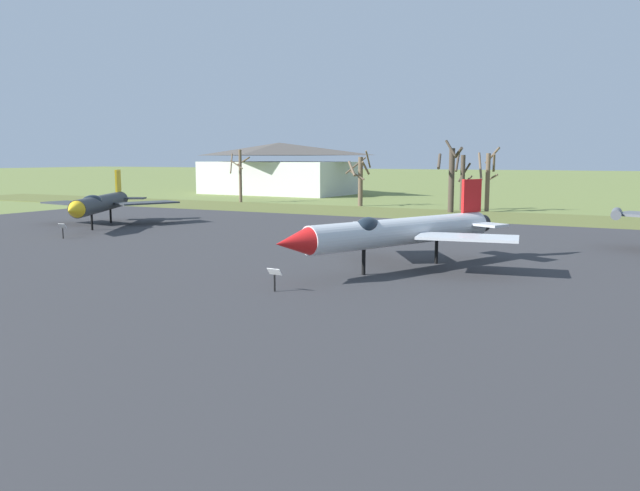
{
  "coord_description": "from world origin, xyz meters",
  "views": [
    {
      "loc": [
        18.81,
        -7.12,
        5.69
      ],
      "look_at": [
        5.64,
        18.37,
        1.72
      ],
      "focal_mm": 35.68,
      "sensor_mm": 36.0,
      "label": 1
    }
  ],
  "objects_px": {
    "jet_fighter_rear_center": "(100,203)",
    "visitor_building": "(279,169)",
    "info_placard_rear_center": "(63,229)",
    "info_placard_front_left": "(275,277)",
    "jet_fighter_front_left": "(398,231)"
  },
  "relations": [
    {
      "from": "jet_fighter_front_left",
      "to": "jet_fighter_rear_center",
      "type": "height_order",
      "value": "jet_fighter_rear_center"
    },
    {
      "from": "info_placard_front_left",
      "to": "visitor_building",
      "type": "bearing_deg",
      "value": 120.78
    },
    {
      "from": "visitor_building",
      "to": "jet_fighter_rear_center",
      "type": "bearing_deg",
      "value": -75.81
    },
    {
      "from": "visitor_building",
      "to": "jet_fighter_front_left",
      "type": "bearing_deg",
      "value": -54.2
    },
    {
      "from": "jet_fighter_front_left",
      "to": "info_placard_rear_center",
      "type": "height_order",
      "value": "jet_fighter_front_left"
    },
    {
      "from": "info_placard_front_left",
      "to": "visitor_building",
      "type": "distance_m",
      "value": 75.17
    },
    {
      "from": "info_placard_rear_center",
      "to": "visitor_building",
      "type": "height_order",
      "value": "visitor_building"
    },
    {
      "from": "jet_fighter_rear_center",
      "to": "info_placard_rear_center",
      "type": "height_order",
      "value": "jet_fighter_rear_center"
    },
    {
      "from": "jet_fighter_front_left",
      "to": "info_placard_rear_center",
      "type": "relative_size",
      "value": 12.2
    },
    {
      "from": "info_placard_front_left",
      "to": "info_placard_rear_center",
      "type": "relative_size",
      "value": 0.94
    },
    {
      "from": "info_placard_rear_center",
      "to": "visitor_building",
      "type": "distance_m",
      "value": 58.34
    },
    {
      "from": "jet_fighter_rear_center",
      "to": "info_placard_rear_center",
      "type": "xyz_separation_m",
      "value": [
        3.41,
        -6.79,
        -1.28
      ]
    },
    {
      "from": "info_placard_rear_center",
      "to": "visitor_building",
      "type": "xyz_separation_m",
      "value": [
        -15.86,
        56.05,
        3.2
      ]
    },
    {
      "from": "jet_fighter_rear_center",
      "to": "visitor_building",
      "type": "xyz_separation_m",
      "value": [
        -12.45,
        49.26,
        1.92
      ]
    },
    {
      "from": "jet_fighter_rear_center",
      "to": "visitor_building",
      "type": "bearing_deg",
      "value": 104.19
    }
  ]
}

